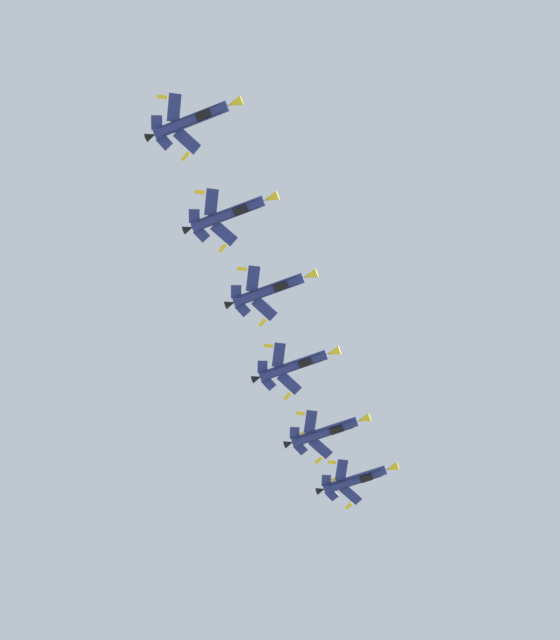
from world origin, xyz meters
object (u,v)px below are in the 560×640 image
(fighter_jet_right_outer, at_px, (230,213))
(fighter_jet_lead, at_px, (356,479))
(fighter_jet_left_outer, at_px, (270,289))
(fighter_jet_left_wing, at_px, (326,431))
(fighter_jet_trail_slot, at_px, (193,119))
(fighter_jet_right_wing, at_px, (295,365))

(fighter_jet_right_outer, bearing_deg, fighter_jet_lead, 177.58)
(fighter_jet_left_outer, bearing_deg, fighter_jet_right_outer, -5.55)
(fighter_jet_left_wing, height_order, fighter_jet_right_outer, fighter_jet_right_outer)
(fighter_jet_lead, distance_m, fighter_jet_right_outer, 55.81)
(fighter_jet_left_wing, bearing_deg, fighter_jet_trail_slot, -1.15)
(fighter_jet_left_wing, xyz_separation_m, fighter_jet_right_outer, (-5.54, -42.03, 0.45))
(fighter_jet_lead, height_order, fighter_jet_trail_slot, fighter_jet_trail_slot)
(fighter_jet_left_outer, distance_m, fighter_jet_right_outer, 14.13)
(fighter_jet_left_wing, distance_m, fighter_jet_left_outer, 28.32)
(fighter_jet_trail_slot, bearing_deg, fighter_jet_right_outer, 179.41)
(fighter_jet_left_wing, distance_m, fighter_jet_right_outer, 42.40)
(fighter_jet_right_wing, distance_m, fighter_jet_trail_slot, 43.69)
(fighter_jet_lead, height_order, fighter_jet_left_wing, fighter_jet_lead)
(fighter_jet_lead, xyz_separation_m, fighter_jet_right_wing, (-5.00, -26.65, -1.91))
(fighter_jet_right_outer, bearing_deg, fighter_jet_left_wing, 178.66)
(fighter_jet_right_wing, relative_size, fighter_jet_right_outer, 1.00)
(fighter_jet_lead, height_order, fighter_jet_right_outer, fighter_jet_lead)
(fighter_jet_lead, relative_size, fighter_jet_trail_slot, 1.00)
(fighter_jet_right_wing, bearing_deg, fighter_jet_trail_slot, -0.53)
(fighter_jet_lead, xyz_separation_m, fighter_jet_right_outer, (-8.33, -55.14, -2.35))
(fighter_jet_lead, bearing_deg, fighter_jet_left_outer, -1.36)
(fighter_jet_lead, height_order, fighter_jet_right_wing, fighter_jet_lead)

